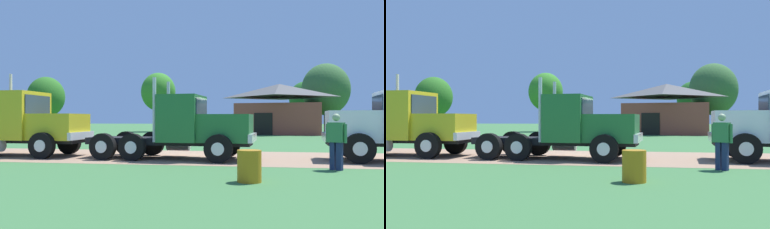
# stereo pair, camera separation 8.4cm
# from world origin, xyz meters

# --- Properties ---
(ground_plane) EXTENTS (200.00, 200.00, 0.00)m
(ground_plane) POSITION_xyz_m (0.00, 0.00, 0.00)
(ground_plane) COLOR #396A38
(dirt_track) EXTENTS (120.00, 6.09, 0.01)m
(dirt_track) POSITION_xyz_m (0.00, 0.00, 0.00)
(dirt_track) COLOR #95735A
(dirt_track) RESTS_ON ground_plane
(truck_foreground_white) EXTENTS (7.02, 3.11, 3.26)m
(truck_foreground_white) POSITION_xyz_m (0.10, -0.87, 1.23)
(truck_foreground_white) COLOR black
(truck_foreground_white) RESTS_ON ground_plane
(truck_near_left) EXTENTS (7.50, 2.77, 3.76)m
(truck_near_left) POSITION_xyz_m (-8.31, -0.57, 1.35)
(truck_near_left) COLOR black
(truck_near_left) RESTS_ON ground_plane
(visitor_by_barrel) EXTENTS (0.58, 0.49, 1.81)m
(visitor_by_barrel) POSITION_xyz_m (5.32, -3.48, 1.00)
(visitor_by_barrel) COLOR #33723F
(visitor_by_barrel) RESTS_ON ground_plane
(steel_barrel) EXTENTS (0.63, 0.63, 0.83)m
(steel_barrel) POSITION_xyz_m (2.59, -6.24, 0.42)
(steel_barrel) COLOR #B27214
(steel_barrel) RESTS_ON ground_plane
(shed_building) EXTENTS (9.93, 9.50, 5.37)m
(shed_building) POSITION_xyz_m (5.46, 26.23, 2.61)
(shed_building) COLOR brown
(shed_building) RESTS_ON ground_plane
(tree_left) EXTENTS (4.92, 4.92, 7.25)m
(tree_left) POSITION_xyz_m (-24.91, 31.98, 4.54)
(tree_left) COLOR #513823
(tree_left) RESTS_ON ground_plane
(tree_mid) EXTENTS (4.29, 4.29, 7.33)m
(tree_mid) POSITION_xyz_m (-8.99, 30.46, 4.94)
(tree_mid) COLOR #513823
(tree_mid) RESTS_ON ground_plane
(tree_right) EXTENTS (4.19, 4.19, 6.67)m
(tree_right) POSITION_xyz_m (9.65, 38.01, 4.35)
(tree_right) COLOR #513823
(tree_right) RESTS_ON ground_plane
(tree_far_right) EXTENTS (5.49, 5.49, 8.06)m
(tree_far_right) POSITION_xyz_m (11.06, 30.61, 5.04)
(tree_far_right) COLOR #513823
(tree_far_right) RESTS_ON ground_plane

